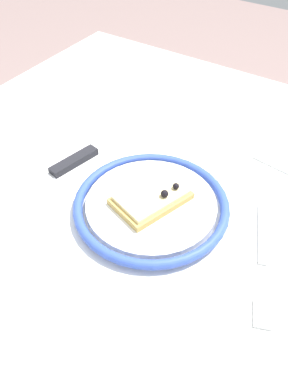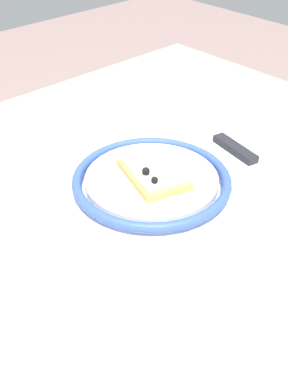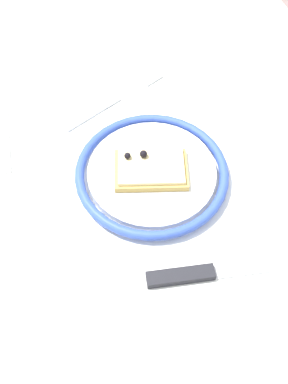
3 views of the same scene
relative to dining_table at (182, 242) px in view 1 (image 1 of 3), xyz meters
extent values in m
cube|color=white|center=(0.00, 0.00, 0.07)|extent=(1.01, 0.87, 0.04)
cylinder|color=#4C4742|center=(0.44, -0.38, -0.30)|extent=(0.05, 0.05, 0.71)
cylinder|color=white|center=(0.04, 0.04, 0.10)|extent=(0.19, 0.19, 0.02)
torus|color=#334FB2|center=(0.04, 0.04, 0.10)|extent=(0.23, 0.23, 0.01)
cube|color=tan|center=(0.04, 0.04, 0.11)|extent=(0.10, 0.12, 0.01)
cube|color=#F4DC98|center=(0.04, 0.04, 0.12)|extent=(0.09, 0.11, 0.01)
sphere|color=black|center=(0.02, 0.03, 0.13)|extent=(0.01, 0.01, 0.01)
sphere|color=black|center=(0.01, 0.01, 0.13)|extent=(0.01, 0.01, 0.01)
cube|color=silver|center=(0.23, 0.13, 0.09)|extent=(0.05, 0.15, 0.00)
cube|color=black|center=(0.20, 0.02, 0.09)|extent=(0.04, 0.09, 0.01)
cube|color=silver|center=(-0.12, -0.01, 0.09)|extent=(0.05, 0.11, 0.00)
cube|color=silver|center=(-0.16, 0.11, 0.09)|extent=(0.03, 0.04, 0.00)
camera|label=1|loc=(-0.18, 0.39, 0.52)|focal=37.62mm
camera|label=2|loc=(-0.36, -0.38, 0.50)|focal=45.59mm
camera|label=3|loc=(0.43, -0.12, 0.67)|focal=45.01mm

